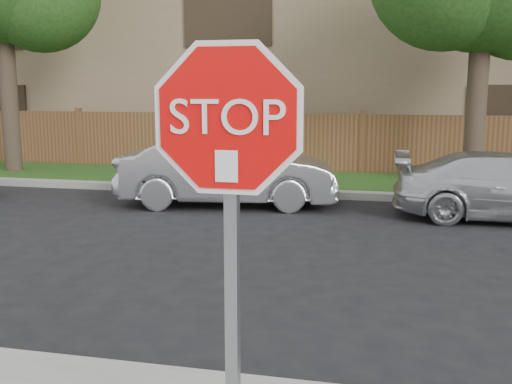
# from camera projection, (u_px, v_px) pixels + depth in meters

# --- Properties ---
(far_curb) EXTENTS (70.00, 0.30, 0.15)m
(far_curb) POSITION_uv_depth(u_px,v_px,m) (353.00, 195.00, 12.41)
(far_curb) COLOR gray
(far_curb) RESTS_ON ground
(grass_strip) EXTENTS (70.00, 3.00, 0.12)m
(grass_strip) POSITION_uv_depth(u_px,v_px,m) (358.00, 184.00, 13.99)
(grass_strip) COLOR #1E4714
(grass_strip) RESTS_ON ground
(fence) EXTENTS (70.00, 0.12, 1.60)m
(fence) POSITION_uv_depth(u_px,v_px,m) (362.00, 146.00, 15.40)
(fence) COLOR #54391D
(fence) RESTS_ON ground
(apartment_building) EXTENTS (35.20, 9.20, 7.20)m
(apartment_building) POSITION_uv_depth(u_px,v_px,m) (373.00, 50.00, 20.31)
(apartment_building) COLOR #8F7958
(apartment_building) RESTS_ON ground
(stop_sign) EXTENTS (1.01, 0.13, 2.55)m
(stop_sign) POSITION_uv_depth(u_px,v_px,m) (229.00, 186.00, 2.86)
(stop_sign) COLOR gray
(stop_sign) RESTS_ON sidewalk_near
(sedan_left) EXTENTS (4.37, 2.10, 1.38)m
(sedan_left) POSITION_uv_depth(u_px,v_px,m) (228.00, 170.00, 11.63)
(sedan_left) COLOR #B4B4B9
(sedan_left) RESTS_ON ground
(sedan_right) EXTENTS (4.04, 1.65, 1.17)m
(sedan_right) POSITION_uv_depth(u_px,v_px,m) (512.00, 187.00, 10.35)
(sedan_right) COLOR silver
(sedan_right) RESTS_ON ground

